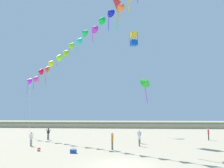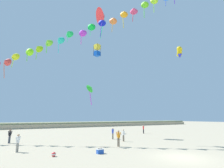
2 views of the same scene
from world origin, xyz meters
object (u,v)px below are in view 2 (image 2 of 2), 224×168
(person_far_right, at_px, (123,134))
(person_far_center, at_px, (143,129))
(person_near_left, at_px, (18,142))
(person_near_right, at_px, (118,137))
(person_mid_center, at_px, (113,133))
(beach_ball, at_px, (54,154))
(large_kite_mid_trail, at_px, (97,50))
(large_kite_outer_drift, at_px, (179,52))
(beach_cooler, at_px, (100,151))
(large_kite_low_lead, at_px, (91,88))
(person_far_left, at_px, (10,135))
(large_kite_high_solo, at_px, (102,16))

(person_far_right, distance_m, person_far_center, 12.36)
(person_near_left, relative_size, person_near_right, 0.92)
(person_mid_center, bearing_deg, beach_ball, -143.94)
(person_near_left, height_order, large_kite_mid_trail, large_kite_mid_trail)
(large_kite_outer_drift, relative_size, beach_cooler, 3.82)
(person_near_left, xyz_separation_m, person_mid_center, (12.68, 3.82, 0.00))
(large_kite_mid_trail, bearing_deg, beach_ball, -128.72)
(person_far_center, xyz_separation_m, large_kite_low_lead, (-8.43, 7.13, 8.46))
(person_far_left, distance_m, large_kite_high_solo, 20.83)
(person_far_center, height_order, large_kite_high_solo, large_kite_high_solo)
(person_far_right, relative_size, beach_cooler, 2.76)
(person_far_right, bearing_deg, person_near_left, -175.64)
(person_mid_center, distance_m, large_kite_low_lead, 14.46)
(person_near_right, bearing_deg, large_kite_outer_drift, 9.45)
(person_far_left, bearing_deg, large_kite_mid_trail, 6.88)
(person_near_right, bearing_deg, person_near_left, 167.53)
(large_kite_low_lead, xyz_separation_m, beach_ball, (-11.66, -19.06, -9.24))
(person_near_right, relative_size, large_kite_high_solo, 0.35)
(large_kite_mid_trail, height_order, beach_cooler, large_kite_mid_trail)
(person_near_left, bearing_deg, large_kite_outer_drift, 0.78)
(large_kite_high_solo, bearing_deg, person_near_right, -93.43)
(person_near_left, bearing_deg, large_kite_low_lead, 47.56)
(person_far_center, bearing_deg, person_far_left, -176.44)
(person_near_left, xyz_separation_m, person_far_left, (-0.51, 6.88, 0.05))
(person_mid_center, relative_size, beach_ball, 4.52)
(person_near_right, distance_m, person_far_right, 4.23)
(large_kite_low_lead, bearing_deg, beach_ball, -121.46)
(person_near_right, distance_m, beach_ball, 7.49)
(person_far_right, distance_m, large_kite_low_lead, 16.86)
(person_far_center, bearing_deg, large_kite_low_lead, 139.77)
(person_near_left, bearing_deg, person_near_right, -12.47)
(large_kite_low_lead, bearing_deg, large_kite_outer_drift, -54.83)
(beach_cooler, bearing_deg, large_kite_outer_drift, 14.75)
(person_far_left, relative_size, beach_cooler, 2.96)
(large_kite_low_lead, height_order, large_kite_outer_drift, large_kite_outer_drift)
(person_near_right, bearing_deg, large_kite_mid_trail, 77.54)
(person_far_center, relative_size, large_kite_mid_trail, 0.77)
(person_far_right, distance_m, beach_ball, 11.16)
(beach_cooler, bearing_deg, person_far_center, 38.26)
(person_far_right, bearing_deg, large_kite_high_solo, 147.25)
(large_kite_mid_trail, height_order, large_kite_outer_drift, large_kite_mid_trail)
(large_kite_outer_drift, distance_m, beach_cooler, 24.13)
(large_kite_low_lead, xyz_separation_m, large_kite_mid_trail, (-2.02, -7.04, 5.87))
(person_far_left, height_order, person_far_right, person_far_left)
(person_near_right, distance_m, person_far_left, 13.69)
(person_far_right, relative_size, large_kite_low_lead, 0.34)
(person_near_right, distance_m, large_kite_mid_trail, 17.91)
(large_kite_mid_trail, xyz_separation_m, beach_ball, (-9.64, -12.02, -15.11))
(person_near_left, relative_size, large_kite_high_solo, 0.32)
(person_far_center, xyz_separation_m, large_kite_outer_drift, (2.22, -7.98, 13.94))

